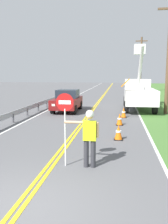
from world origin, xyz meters
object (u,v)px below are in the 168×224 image
at_px(utility_pole_mid, 141,64).
at_px(traffic_cone_mid, 120,119).
at_px(traffic_cone_tail, 124,113).
at_px(flagger_worker, 89,135).
at_px(utility_bucket_truck, 138,92).
at_px(traffic_cone_lead, 119,132).
at_px(stop_sign_paddle, 65,113).
at_px(oncoming_sedan_nearest, 67,101).

height_order(utility_pole_mid, traffic_cone_mid, utility_pole_mid).
distance_m(traffic_cone_mid, traffic_cone_tail, 2.51).
bearing_deg(flagger_worker, traffic_cone_mid, 81.70).
relative_size(utility_bucket_truck, traffic_cone_mid, 9.74).
bearing_deg(traffic_cone_lead, flagger_worker, -104.97).
bearing_deg(traffic_cone_tail, utility_bucket_truck, 73.87).
relative_size(utility_pole_mid, traffic_cone_lead, 12.36).
relative_size(flagger_worker, traffic_cone_tail, 2.61).
bearing_deg(stop_sign_paddle, traffic_cone_tail, 77.53).
relative_size(oncoming_sedan_nearest, utility_pole_mid, 0.48).
bearing_deg(utility_bucket_truck, traffic_cone_mid, -102.63).
height_order(traffic_cone_mid, traffic_cone_tail, same).
relative_size(stop_sign_paddle, oncoming_sedan_nearest, 0.57).
bearing_deg(oncoming_sedan_nearest, utility_pole_mid, 70.84).
distance_m(flagger_worker, traffic_cone_mid, 6.61).
height_order(stop_sign_paddle, oncoming_sedan_nearest, stop_sign_paddle).
xyz_separation_m(utility_bucket_truck, traffic_cone_tail, (-1.28, -4.43, -1.07)).
bearing_deg(traffic_cone_mid, traffic_cone_lead, -90.89).
distance_m(oncoming_sedan_nearest, traffic_cone_mid, 6.28).
xyz_separation_m(traffic_cone_lead, traffic_cone_tail, (0.32, 5.63, 0.00)).
bearing_deg(stop_sign_paddle, utility_bucket_truck, 76.31).
distance_m(flagger_worker, utility_pole_mid, 32.81).
xyz_separation_m(stop_sign_paddle, utility_bucket_truck, (3.27, 13.42, -0.30)).
bearing_deg(utility_pole_mid, traffic_cone_mid, -97.13).
relative_size(utility_bucket_truck, traffic_cone_lead, 9.74).
xyz_separation_m(traffic_cone_lead, traffic_cone_mid, (0.05, 3.14, 0.00)).
xyz_separation_m(oncoming_sedan_nearest, traffic_cone_mid, (4.11, -4.72, -0.50)).
xyz_separation_m(utility_bucket_truck, utility_pole_mid, (1.68, 18.94, 3.10)).
relative_size(stop_sign_paddle, traffic_cone_lead, 3.33).
height_order(utility_bucket_truck, utility_pole_mid, utility_pole_mid).
bearing_deg(traffic_cone_lead, oncoming_sedan_nearest, 117.30).
height_order(oncoming_sedan_nearest, traffic_cone_mid, oncoming_sedan_nearest).
bearing_deg(traffic_cone_lead, traffic_cone_tail, 86.76).
xyz_separation_m(oncoming_sedan_nearest, traffic_cone_lead, (4.06, -7.86, -0.50)).
bearing_deg(traffic_cone_mid, utility_pole_mid, 82.87).
xyz_separation_m(utility_bucket_truck, traffic_cone_mid, (-1.55, -6.92, -1.07)).
distance_m(stop_sign_paddle, traffic_cone_mid, 6.86).
height_order(stop_sign_paddle, traffic_cone_lead, stop_sign_paddle).
xyz_separation_m(oncoming_sedan_nearest, utility_pole_mid, (7.34, 21.13, 3.68)).
bearing_deg(stop_sign_paddle, oncoming_sedan_nearest, 102.02).
bearing_deg(traffic_cone_tail, stop_sign_paddle, -102.47).
bearing_deg(stop_sign_paddle, utility_pole_mid, 81.30).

